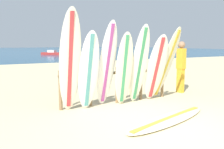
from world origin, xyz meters
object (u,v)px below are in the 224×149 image
Objects in this scene: surfboard_rack at (117,81)px; surfboard_leaning_center_left at (107,64)px; surfboard_leaning_right at (156,68)px; small_boat_offshore at (52,53)px; surfboard_leaning_far_left at (70,62)px; beachgoer_standing at (181,65)px; surfboard_leaning_left at (89,71)px; surfboard_leaning_center at (124,69)px; surfboard_leaning_center_right at (139,65)px; surfboard_leaning_far_right at (166,64)px; surfboard_lying_on_sand at (169,119)px.

surfboard_leaning_center_left is at bearing -149.66° from surfboard_rack.
small_boat_offshore is at bearing 80.28° from surfboard_leaning_right.
surfboard_leaning_far_left is 4.26m from beachgoer_standing.
surfboard_leaning_left is 31.42m from small_boat_offshore.
small_boat_offshore is (7.33, 30.54, -0.75)m from surfboard_leaning_left.
small_boat_offshore is at bearing 77.48° from surfboard_leaning_center_left.
surfboard_leaning_center reaches higher than surfboard_rack.
surfboard_leaning_left is 1.01× the size of surfboard_leaning_center.
surfboard_leaning_center is 1.14× the size of beachgoer_standing.
surfboard_leaning_center is at bearing 179.29° from surfboard_leaning_right.
surfboard_leaning_center_left is at bearing 173.83° from surfboard_leaning_right.
surfboard_leaning_center_right is 1.01× the size of surfboard_leaning_far_right.
beachgoer_standing is at bearing 13.83° from surfboard_leaning_center.
surfboard_leaning_center_right is (0.48, -0.02, 0.10)m from surfboard_leaning_center.
surfboard_rack is 1.19m from surfboard_leaning_right.
surfboard_leaning_right is at bearing -22.36° from surfboard_rack.
surfboard_rack is at bearing 165.15° from surfboard_leaning_far_right.
beachgoer_standing is (3.14, 0.52, -0.17)m from surfboard_leaning_center_left.
surfboard_leaning_center is 0.92× the size of surfboard_leaning_far_right.
small_boat_offshore is at bearing 78.21° from surfboard_rack.
surfboard_lying_on_sand is 1.59× the size of beachgoer_standing.
surfboard_rack is at bearing 136.05° from surfboard_leaning_center_right.
small_boat_offshore is at bearing 81.03° from surfboard_leaning_far_right.
surfboard_leaning_far_left is at bearing -171.56° from beachgoer_standing.
surfboard_rack is at bearing 157.64° from surfboard_leaning_right.
beachgoer_standing is at bearing 8.44° from surfboard_leaning_far_left.
surfboard_leaning_center_right reaches higher than surfboard_rack.
beachgoer_standing is 30.15m from small_boat_offshore.
surfboard_leaning_center_left is (1.06, 0.11, -0.12)m from surfboard_leaning_far_left.
small_boat_offshore is at bearing 83.11° from beachgoer_standing.
surfboard_leaning_center_left is 0.94m from surfboard_leaning_center_right.
surfboard_leaning_right is (2.57, -0.06, -0.29)m from surfboard_leaning_far_left.
surfboard_leaning_center_right is 1.13× the size of surfboard_leaning_right.
surfboard_lying_on_sand is at bearing -85.40° from surfboard_rack.
surfboard_rack is 1.59m from surfboard_leaning_far_right.
surfboard_leaning_far_right is 0.78× the size of surfboard_lying_on_sand.
surfboard_leaning_left is at bearing 179.55° from surfboard_leaning_far_right.
surfboard_leaning_center_right reaches higher than small_boat_offshore.
surfboard_leaning_right is (0.59, 0.01, -0.13)m from surfboard_leaning_center_right.
surfboard_leaning_center_left is 1.53m from surfboard_leaning_right.
surfboard_rack is at bearing 94.60° from surfboard_lying_on_sand.
surfboard_leaning_center_left is at bearing -102.52° from small_boat_offshore.
surfboard_leaning_right is 0.70× the size of surfboard_lying_on_sand.
surfboard_leaning_center is at bearing -93.11° from surfboard_rack.
surfboard_leaning_far_left is 0.55m from surfboard_leaning_left.
small_boat_offshore is at bearing 76.51° from surfboard_leaning_left.
surfboard_leaning_center is 0.71× the size of surfboard_lying_on_sand.
beachgoer_standing is (3.71, 0.62, -0.04)m from surfboard_leaning_left.
surfboard_leaning_far_left is 1.29× the size of surfboard_leaning_right.
surfboard_leaning_far_left is 1.26× the size of surfboard_leaning_center.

